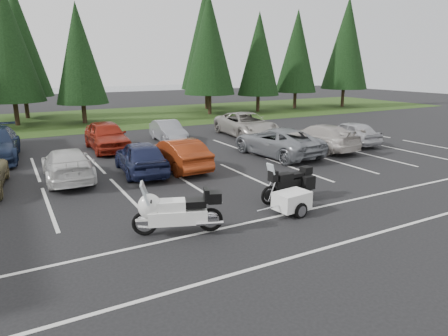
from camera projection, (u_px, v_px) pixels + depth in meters
ground at (191, 194)px, 15.19m from camera, size 120.00×120.00×0.00m
grass_strip at (80, 120)px, 35.54m from camera, size 80.00×16.00×0.01m
lake_water at (72, 95)px, 63.69m from camera, size 70.00×50.00×0.02m
stall_markings at (171, 181)px, 16.89m from camera, size 32.00×16.00×0.01m
conifer_4 at (7, 41)px, 30.63m from camera, size 4.80×4.80×11.17m
conifer_5 at (79, 54)px, 32.09m from camera, size 4.14×4.14×9.63m
conifer_6 at (209, 43)px, 37.85m from camera, size 4.93×4.93×11.48m
conifer_7 at (259, 54)px, 40.39m from camera, size 4.27×4.27×9.94m
conifer_8 at (297, 51)px, 43.54m from camera, size 4.53×4.53×10.56m
conifer_9 at (347, 44)px, 45.02m from camera, size 5.19×5.19×12.10m
conifer_back_b at (18, 41)px, 34.94m from camera, size 4.97×4.97×11.58m
conifer_back_c at (206, 38)px, 42.57m from camera, size 5.50×5.50×12.81m
car_near_3 at (67, 164)px, 16.88m from camera, size 2.05×4.70×1.35m
car_near_4 at (141, 157)px, 17.89m from camera, size 2.13×4.56×1.51m
car_near_5 at (178, 154)px, 18.65m from camera, size 1.71×4.44×1.44m
car_near_6 at (277, 142)px, 21.41m from camera, size 3.00×5.66×1.52m
car_near_7 at (319, 137)px, 22.95m from camera, size 2.47×5.18×1.46m
car_near_8 at (350, 133)px, 24.56m from camera, size 2.06×4.32×1.42m
car_far_2 at (107, 136)px, 22.78m from camera, size 2.01×4.88×1.66m
car_far_3 at (168, 131)px, 25.33m from camera, size 1.65×4.11×1.33m
car_far_4 at (246, 125)px, 27.23m from camera, size 3.08×5.97×1.61m
touring_motorcycle at (178, 207)px, 11.43m from camera, size 3.03×1.84×1.61m
cargo_trailer at (292, 203)px, 13.08m from camera, size 1.75×1.12×0.76m
adventure_motorcycle at (288, 181)px, 14.22m from camera, size 2.51×0.92×1.52m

